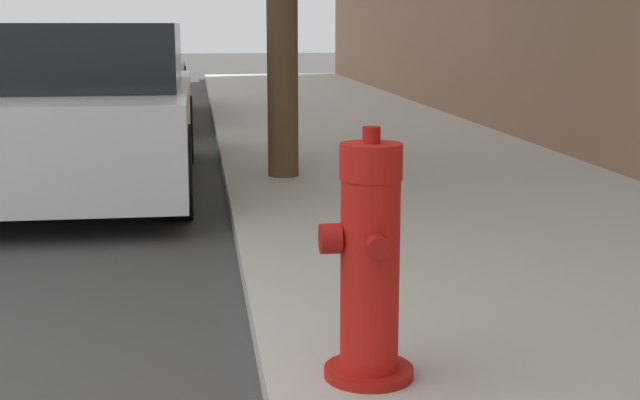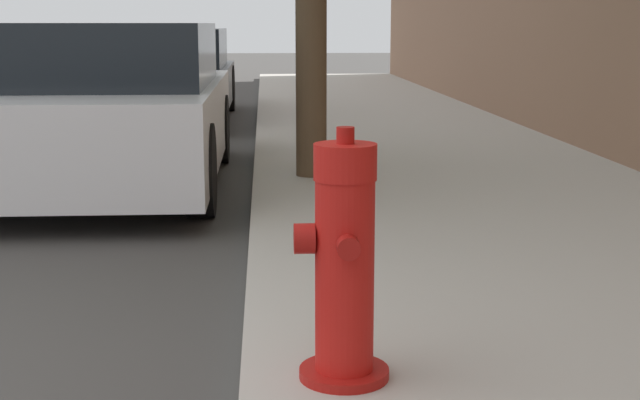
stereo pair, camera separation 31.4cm
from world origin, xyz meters
TOP-DOWN VIEW (x-y plane):
  - fire_hydrant at (2.17, 0.31)m, footprint 0.34×0.33m
  - parked_car_near at (0.64, 4.85)m, footprint 1.80×4.12m
  - parked_car_mid at (0.52, 10.15)m, footprint 1.82×4.41m

SIDE VIEW (x-z plane):
  - fire_hydrant at x=2.17m, z-range 0.08..0.98m
  - parked_car_mid at x=0.52m, z-range -0.01..1.29m
  - parked_car_near at x=0.64m, z-range -0.01..1.35m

